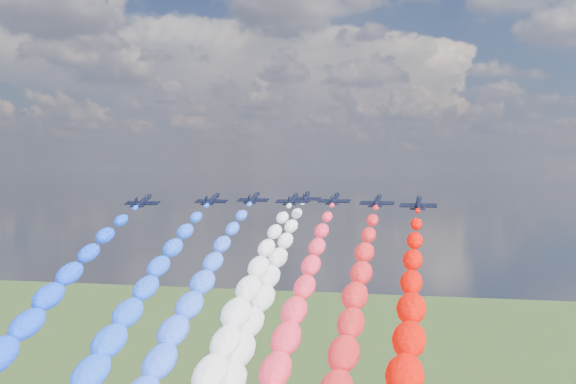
# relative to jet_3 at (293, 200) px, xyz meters

# --- Properties ---
(jet_0) EXTENTS (8.07, 10.95, 5.12)m
(jet_0) POSITION_rel_jet_3_xyz_m (-31.55, -15.84, 0.00)
(jet_0) COLOR black
(trail_0) EXTENTS (6.73, 99.60, 49.25)m
(trail_0) POSITION_rel_jet_3_xyz_m (-31.55, -66.59, -22.48)
(trail_0) COLOR #1241FF
(jet_1) EXTENTS (8.44, 11.22, 5.12)m
(jet_1) POSITION_rel_jet_3_xyz_m (-19.10, -3.65, 0.00)
(jet_1) COLOR black
(trail_1) EXTENTS (6.73, 99.60, 49.25)m
(trail_1) POSITION_rel_jet_3_xyz_m (-19.10, -54.41, -22.48)
(trail_1) COLOR blue
(jet_2) EXTENTS (8.21, 11.05, 5.12)m
(jet_2) POSITION_rel_jet_3_xyz_m (-11.09, 5.15, 0.00)
(jet_2) COLOR black
(trail_2) EXTENTS (6.73, 99.60, 49.25)m
(trail_2) POSITION_rel_jet_3_xyz_m (-11.09, -45.60, -22.48)
(trail_2) COLOR blue
(jet_3) EXTENTS (8.17, 11.03, 5.12)m
(jet_3) POSITION_rel_jet_3_xyz_m (0.00, 0.00, 0.00)
(jet_3) COLOR black
(trail_3) EXTENTS (6.73, 99.60, 49.25)m
(trail_3) POSITION_rel_jet_3_xyz_m (0.00, -50.76, -22.48)
(trail_3) COLOR white
(jet_4) EXTENTS (8.23, 11.07, 5.12)m
(jet_4) POSITION_rel_jet_3_xyz_m (0.31, 15.10, 0.00)
(jet_4) COLOR black
(trail_4) EXTENTS (6.73, 99.60, 49.25)m
(trail_4) POSITION_rel_jet_3_xyz_m (0.31, -35.65, -22.48)
(trail_4) COLOR white
(jet_5) EXTENTS (8.44, 11.22, 5.12)m
(jet_5) POSITION_rel_jet_3_xyz_m (9.53, 4.12, 0.00)
(jet_5) COLOR black
(trail_5) EXTENTS (6.73, 99.60, 49.25)m
(trail_5) POSITION_rel_jet_3_xyz_m (9.53, -46.64, -22.48)
(trail_5) COLOR #F92B47
(jet_6) EXTENTS (8.33, 11.14, 5.12)m
(jet_6) POSITION_rel_jet_3_xyz_m (20.59, -3.83, 0.00)
(jet_6) COLOR black
(trail_6) EXTENTS (6.73, 99.60, 49.25)m
(trail_6) POSITION_rel_jet_3_xyz_m (20.59, -54.59, -22.48)
(trail_6) COLOR red
(jet_7) EXTENTS (8.14, 11.00, 5.12)m
(jet_7) POSITION_rel_jet_3_xyz_m (30.12, -13.02, 0.00)
(jet_7) COLOR black
(trail_7) EXTENTS (6.73, 99.60, 49.25)m
(trail_7) POSITION_rel_jet_3_xyz_m (30.12, -63.78, -22.48)
(trail_7) COLOR #E60901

